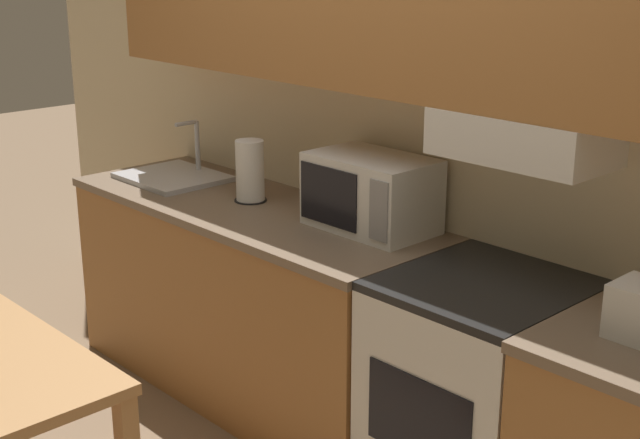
{
  "coord_description": "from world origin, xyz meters",
  "views": [
    {
      "loc": [
        2.25,
        -2.65,
        1.99
      ],
      "look_at": [
        0.05,
        -0.58,
        1.04
      ],
      "focal_mm": 50.0,
      "sensor_mm": 36.0,
      "label": 1
    }
  ],
  "objects_px": {
    "microwave": "(371,193)",
    "sink_basin": "(173,176)",
    "paper_towel_roll": "(250,171)",
    "stove_range": "(479,399)"
  },
  "relations": [
    {
      "from": "stove_range",
      "to": "microwave",
      "type": "distance_m",
      "value": 0.9
    },
    {
      "from": "stove_range",
      "to": "paper_towel_roll",
      "type": "relative_size",
      "value": 3.27
    },
    {
      "from": "microwave",
      "to": "sink_basin",
      "type": "distance_m",
      "value": 1.19
    },
    {
      "from": "microwave",
      "to": "sink_basin",
      "type": "relative_size",
      "value": 1.04
    },
    {
      "from": "stove_range",
      "to": "microwave",
      "type": "relative_size",
      "value": 1.79
    },
    {
      "from": "microwave",
      "to": "sink_basin",
      "type": "xyz_separation_m",
      "value": [
        -1.17,
        -0.14,
        -0.13
      ]
    },
    {
      "from": "stove_range",
      "to": "paper_towel_roll",
      "type": "bearing_deg",
      "value": 178.33
    },
    {
      "from": "stove_range",
      "to": "sink_basin",
      "type": "height_order",
      "value": "sink_basin"
    },
    {
      "from": "sink_basin",
      "to": "paper_towel_roll",
      "type": "relative_size",
      "value": 1.75
    },
    {
      "from": "microwave",
      "to": "paper_towel_roll",
      "type": "xyz_separation_m",
      "value": [
        -0.63,
        -0.1,
        -0.01
      ]
    }
  ]
}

